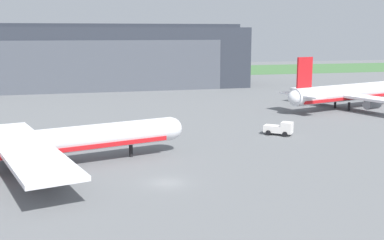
% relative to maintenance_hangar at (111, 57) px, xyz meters
% --- Properties ---
extents(ground_plane, '(440.00, 440.00, 0.00)m').
position_rel_maintenance_hangar_xyz_m(ground_plane, '(-2.56, -105.40, -9.81)').
color(ground_plane, slate).
extents(grass_field_strip, '(440.00, 56.00, 0.08)m').
position_rel_maintenance_hangar_xyz_m(grass_field_strip, '(-2.56, 58.96, -9.77)').
color(grass_field_strip, '#436F3E').
rests_on(grass_field_strip, ground_plane).
extents(maintenance_hangar, '(87.18, 28.47, 20.55)m').
position_rel_maintenance_hangar_xyz_m(maintenance_hangar, '(0.00, 0.00, 0.00)').
color(maintenance_hangar, '#2D333D').
rests_on(maintenance_hangar, ground_plane).
extents(airliner_far_right, '(34.85, 31.60, 12.54)m').
position_rel_maintenance_hangar_xyz_m(airliner_far_right, '(49.85, -60.06, -6.13)').
color(airliner_far_right, silver).
rests_on(airliner_far_right, ground_plane).
extents(airliner_near_right, '(42.56, 34.79, 11.24)m').
position_rel_maintenance_hangar_xyz_m(airliner_near_right, '(-18.76, -95.75, -6.40)').
color(airliner_near_right, silver).
rests_on(airliner_near_right, ground_plane).
extents(ops_van, '(5.06, 4.66, 2.42)m').
position_rel_maintenance_hangar_xyz_m(ops_van, '(22.13, -83.56, -8.61)').
color(ops_van, white).
rests_on(ops_van, ground_plane).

